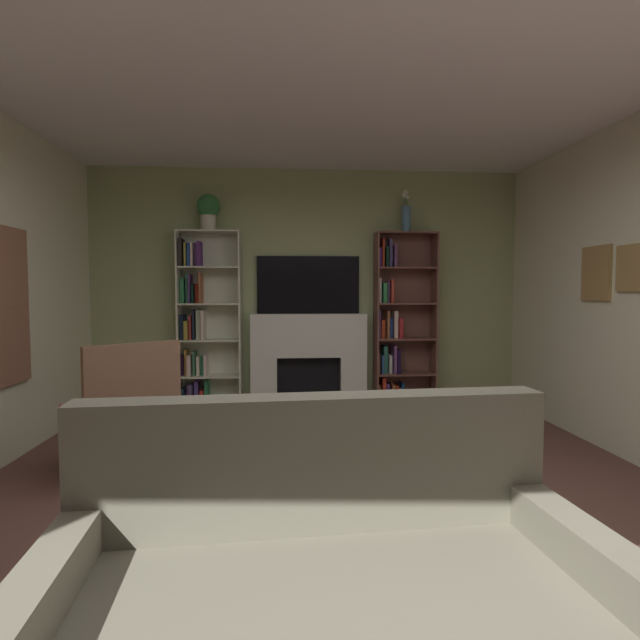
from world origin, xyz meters
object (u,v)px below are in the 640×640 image
object	(u,v)px
potted_plant	(208,210)
armchair	(124,405)
bookshelf_right	(397,327)
fireplace	(309,360)
bookshelf_left	(203,325)
vase_with_flowers	(406,216)
tv	(308,285)
coffee_table	(314,497)
couch	(327,598)

from	to	relation	value
potted_plant	armchair	bearing A→B (deg)	-100.44
bookshelf_right	potted_plant	distance (m)	2.51
fireplace	potted_plant	world-z (taller)	potted_plant
fireplace	bookshelf_left	bearing A→B (deg)	179.78
armchair	vase_with_flowers	bearing A→B (deg)	36.79
bookshelf_right	potted_plant	size ratio (longest dim) A/B	5.09
tv	coffee_table	distance (m)	3.53
bookshelf_right	armchair	size ratio (longest dim) A/B	2.04
armchair	fireplace	bearing A→B (deg)	53.36
couch	coffee_table	bearing A→B (deg)	89.68
bookshelf_right	coffee_table	xyz separation A→B (m)	(-1.17, -3.29, -0.59)
bookshelf_left	vase_with_flowers	size ratio (longest dim) A/B	4.24
couch	potted_plant	bearing A→B (deg)	103.58
potted_plant	armchair	world-z (taller)	potted_plant
fireplace	armchair	xyz separation A→B (m)	(-1.46, -1.96, -0.05)
bookshelf_left	armchair	bearing A→B (deg)	-97.85
coffee_table	bookshelf_left	bearing A→B (deg)	107.66
bookshelf_left	potted_plant	bearing A→B (deg)	-31.25
armchair	bookshelf_right	bearing A→B (deg)	38.32
fireplace	vase_with_flowers	xyz separation A→B (m)	(1.11, -0.05, 1.63)
fireplace	bookshelf_left	xyz separation A→B (m)	(-1.19, 0.00, 0.40)
fireplace	potted_plant	distance (m)	2.01
fireplace	bookshelf_right	distance (m)	1.09
coffee_table	armchair	bearing A→B (deg)	134.94
fireplace	bookshelf_right	world-z (taller)	bookshelf_right
couch	coffee_table	xyz separation A→B (m)	(0.00, 0.74, 0.05)
bookshelf_left	vase_with_flowers	world-z (taller)	vase_with_flowers
bookshelf_left	potted_plant	world-z (taller)	potted_plant
tv	couch	distance (m)	4.26
couch	vase_with_flowers	bearing A→B (deg)	72.55
fireplace	bookshelf_right	xyz separation A→B (m)	(1.03, 0.00, 0.36)
potted_plant	armchair	size ratio (longest dim) A/B	0.40
couch	bookshelf_right	bearing A→B (deg)	73.74
couch	coffee_table	world-z (taller)	couch
armchair	coffee_table	size ratio (longest dim) A/B	1.01
bookshelf_right	vase_with_flowers	xyz separation A→B (m)	(0.08, -0.05, 1.27)
potted_plant	armchair	xyz separation A→B (m)	(-0.35, -1.92, -1.73)
tv	couch	bearing A→B (deg)	-92.04
fireplace	armchair	bearing A→B (deg)	-126.64
tv	vase_with_flowers	xyz separation A→B (m)	(1.11, -0.12, 0.78)
couch	armchair	bearing A→B (deg)	122.53
bookshelf_right	coffee_table	bearing A→B (deg)	-109.59
vase_with_flowers	coffee_table	bearing A→B (deg)	-111.05
tv	bookshelf_left	bearing A→B (deg)	-176.62
bookshelf_right	couch	world-z (taller)	bookshelf_right
armchair	tv	bearing A→B (deg)	54.38
fireplace	coffee_table	size ratio (longest dim) A/B	1.45
potted_plant	vase_with_flowers	size ratio (longest dim) A/B	0.83
fireplace	potted_plant	bearing A→B (deg)	-177.66
bookshelf_left	bookshelf_right	xyz separation A→B (m)	(2.22, -0.00, -0.03)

